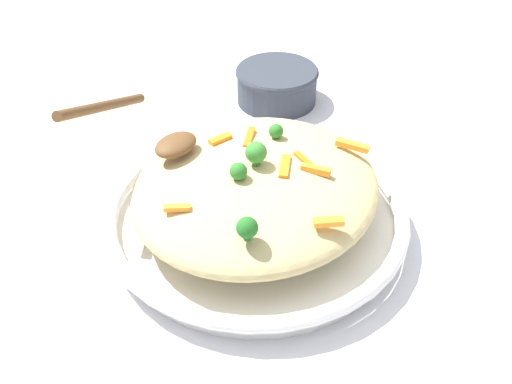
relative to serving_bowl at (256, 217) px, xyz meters
The scene contains 17 objects.
ground_plane 0.02m from the serving_bowl, ahead, with size 2.40×2.40×0.00m, color silver.
serving_bowl is the anchor object (origin of this frame).
pasta_mound 0.04m from the serving_bowl, ahead, with size 0.30×0.28×0.07m, color #D1BA7A.
carrot_piece_0 0.13m from the serving_bowl, 12.99° to the right, with size 0.03×0.01×0.01m, color orange.
carrot_piece_1 0.14m from the serving_bowl, 75.21° to the left, with size 0.03×0.01×0.01m, color orange.
carrot_piece_2 0.09m from the serving_bowl, 135.36° to the right, with size 0.04×0.01×0.01m, color orange.
carrot_piece_3 0.10m from the serving_bowl, 105.20° to the right, with size 0.03×0.01×0.01m, color orange.
carrot_piece_4 0.08m from the serving_bowl, 119.97° to the left, with size 0.04×0.01×0.01m, color orange.
carrot_piece_5 0.10m from the serving_bowl, 118.42° to the left, with size 0.03×0.01×0.01m, color orange.
carrot_piece_6 0.14m from the serving_bowl, 148.11° to the left, with size 0.04×0.01×0.01m, color orange.
carrot_piece_7 0.09m from the serving_bowl, 135.52° to the left, with size 0.04×0.01×0.01m, color orange.
broccoli_floret_0 0.09m from the serving_bowl, 31.96° to the left, with size 0.02×0.02×0.03m.
broccoli_floret_1 0.09m from the serving_bowl, ahead, with size 0.02×0.02×0.02m.
broccoli_floret_2 0.10m from the serving_bowl, 165.12° to the right, with size 0.02×0.02×0.02m.
broccoli_floret_3 0.14m from the serving_bowl, 32.47° to the left, with size 0.02×0.02×0.03m.
serving_spoon 0.16m from the serving_bowl, 71.43° to the right, with size 0.17×0.14×0.09m.
companion_bowl 0.32m from the serving_bowl, 149.31° to the right, with size 0.13×0.13×0.06m.
Camera 1 is at (0.44, 0.33, 0.49)m, focal length 42.45 mm.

